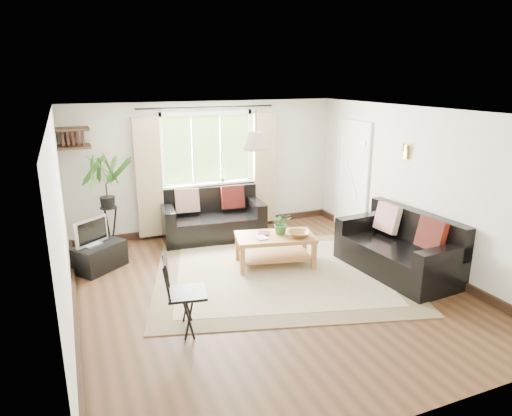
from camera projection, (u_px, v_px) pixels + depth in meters
name	position (u px, v px, depth m)	size (l,w,h in m)	color
floor	(267.00, 288.00, 6.31)	(5.50, 5.50, 0.00)	#322010
ceiling	(268.00, 112.00, 5.65)	(5.50, 5.50, 0.00)	white
wall_back	(207.00, 168.00, 8.42)	(5.00, 0.02, 2.40)	silver
wall_front	(411.00, 294.00, 3.54)	(5.00, 0.02, 2.40)	silver
wall_left	(62.00, 228.00, 5.06)	(0.02, 5.50, 2.40)	silver
wall_right	(418.00, 188.00, 6.90)	(0.02, 5.50, 2.40)	silver
rug	(278.00, 273.00, 6.79)	(3.59, 3.07, 0.02)	beige
window	(207.00, 149.00, 8.29)	(2.50, 0.16, 2.16)	white
door	(352.00, 178.00, 8.45)	(0.06, 0.96, 2.06)	silver
corner_shelf	(73.00, 138.00, 7.18)	(0.50, 0.50, 0.34)	black
pendant_lamp	(256.00, 136.00, 6.10)	(0.36, 0.36, 0.54)	beige
wall_sconce	(405.00, 150.00, 6.99)	(0.12, 0.12, 0.28)	beige
sofa_back	(213.00, 216.00, 8.16)	(1.78, 0.89, 0.84)	black
sofa_right	(397.00, 245.00, 6.70)	(0.92, 1.83, 0.86)	black
coffee_table	(275.00, 250.00, 7.03)	(1.19, 0.65, 0.49)	brown
table_plant	(281.00, 223.00, 6.98)	(0.31, 0.26, 0.34)	#295D25
bowl	(299.00, 234.00, 6.90)	(0.33, 0.33, 0.08)	brown
book_a	(257.00, 238.00, 6.81)	(0.15, 0.21, 0.02)	silver
book_b	(258.00, 233.00, 7.04)	(0.16, 0.21, 0.02)	#552722
tv_stand	(100.00, 257.00, 6.88)	(0.74, 0.42, 0.40)	black
tv	(91.00, 231.00, 6.74)	(0.57, 0.19, 0.44)	#A5A5AA
palm_stand	(108.00, 203.00, 7.52)	(0.63, 0.63, 1.61)	black
folding_chair	(187.00, 294.00, 5.14)	(0.47, 0.47, 0.91)	black
sill_plant	(222.00, 175.00, 8.44)	(0.14, 0.10, 0.27)	#2D6023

